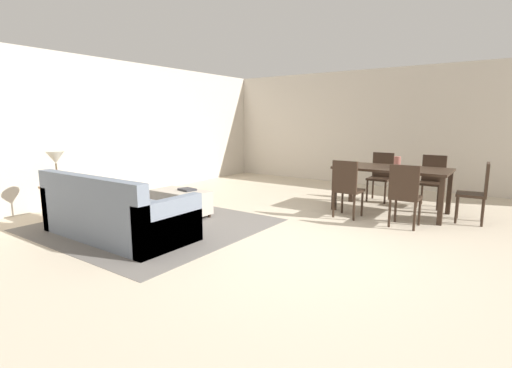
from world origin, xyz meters
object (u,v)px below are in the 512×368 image
couch (115,215)px  dining_chair_near_left (347,186)px  vase_centerpiece (397,162)px  dining_table (392,173)px  dining_chair_far_right (432,178)px  dining_chair_head_east (478,189)px  book_on_ottoman (187,189)px  ottoman_table (181,202)px  dining_chair_near_right (405,192)px  dining_chair_far_left (381,174)px  table_lamp (56,159)px  side_table (59,193)px

couch → dining_chair_near_left: size_ratio=2.31×
vase_centerpiece → dining_table: bearing=-166.7°
dining_chair_far_right → dining_chair_head_east: size_ratio=1.00×
dining_table → book_on_ottoman: 3.39m
ottoman_table → dining_chair_near_left: bearing=33.0°
dining_chair_near_right → dining_chair_far_right: same height
couch → dining_table: couch is taller
vase_centerpiece → couch: bearing=-127.7°
dining_chair_far_left → table_lamp: bearing=-129.3°
dining_table → dining_chair_head_east: dining_chair_head_east is taller
dining_table → dining_chair_far_left: 0.95m
vase_centerpiece → book_on_ottoman: bearing=-140.7°
side_table → dining_chair_head_east: size_ratio=0.60×
dining_chair_near_left → book_on_ottoman: (-2.13, -1.37, -0.08)m
dining_table → dining_chair_near_right: bearing=-63.7°
couch → dining_chair_near_left: dining_chair_near_left is taller
dining_table → vase_centerpiece: vase_centerpiece is taller
ottoman_table → dining_chair_near_left: size_ratio=1.03×
dining_chair_head_east → book_on_ottoman: bearing=-150.3°
book_on_ottoman → table_lamp: bearing=-136.0°
table_lamp → dining_chair_far_left: bearing=50.7°
side_table → book_on_ottoman: 1.93m
table_lamp → book_on_ottoman: (1.39, 1.34, -0.52)m
dining_chair_far_right → book_on_ottoman: size_ratio=3.54×
table_lamp → dining_chair_far_right: 6.25m
ottoman_table → vase_centerpiece: bearing=39.3°
couch → dining_chair_near_left: 3.44m
table_lamp → dining_chair_near_left: bearing=37.6°
ottoman_table → dining_table: dining_table is taller
dining_chair_near_right → book_on_ottoman: bearing=-156.3°
vase_centerpiece → dining_chair_head_east: bearing=0.4°
dining_table → dining_chair_near_left: (-0.47, -0.80, -0.15)m
table_lamp → vase_centerpiece: table_lamp is taller
ottoman_table → dining_chair_near_right: bearing=24.1°
dining_table → book_on_ottoman: (-2.59, -2.17, -0.23)m
dining_table → side_table: bearing=-138.6°
ottoman_table → dining_chair_far_left: (2.26, 3.08, 0.28)m
dining_chair_near_left → dining_chair_head_east: same height
side_table → table_lamp: table_lamp is taller
dining_chair_near_right → dining_chair_head_east: same height
couch → dining_chair_far_left: bearing=62.9°
couch → vase_centerpiece: (2.70, 3.49, 0.56)m
dining_chair_far_left → dining_chair_head_east: size_ratio=1.00×
dining_chair_head_east → dining_chair_near_right: bearing=-133.8°
dining_chair_near_right → dining_chair_far_left: 1.89m
ottoman_table → dining_chair_head_east: 4.55m
dining_chair_far_right → book_on_ottoman: dining_chair_far_right is taller
ottoman_table → dining_chair_far_left: bearing=53.7°
side_table → table_lamp: 0.52m
couch → dining_chair_near_right: dining_chair_near_right is taller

